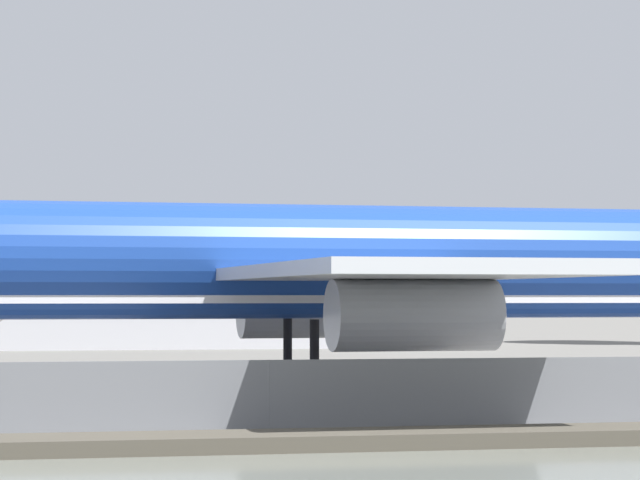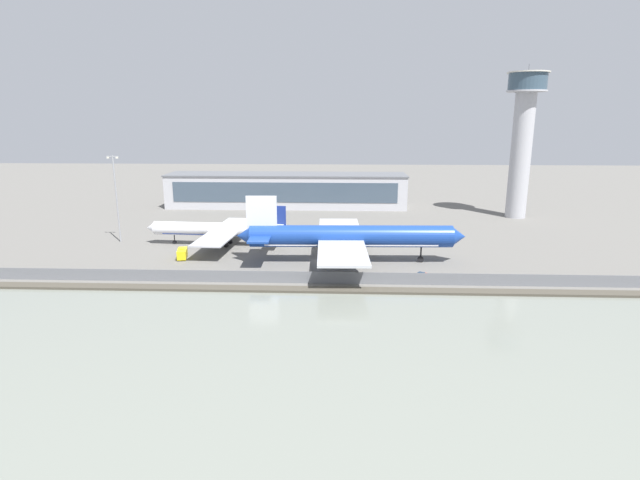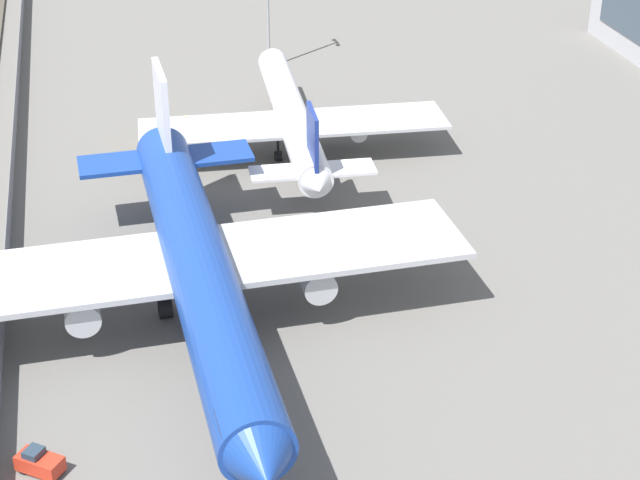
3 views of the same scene
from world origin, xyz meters
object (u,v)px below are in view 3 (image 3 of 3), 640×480
cargo_jet_blue (198,265)px  passenger_jet_white (292,118)px  baggage_tug (39,462)px  ops_van (170,130)px

cargo_jet_blue → passenger_jet_white: cargo_jet_blue is taller
passenger_jet_white → baggage_tug: (48.71, -27.48, -3.38)m
passenger_jet_white → ops_van: size_ratio=7.16×
passenger_jet_white → ops_van: (-6.46, -13.00, -2.90)m
baggage_tug → ops_van: (-55.17, 14.48, 0.47)m
baggage_tug → ops_van: ops_van is taller
baggage_tug → passenger_jet_white: bearing=150.6°
baggage_tug → ops_van: bearing=165.3°
cargo_jet_blue → ops_van: 40.08m
passenger_jet_white → ops_van: passenger_jet_white is taller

